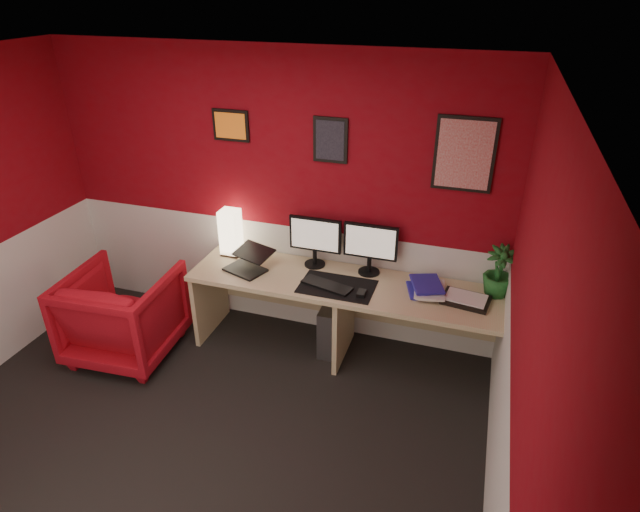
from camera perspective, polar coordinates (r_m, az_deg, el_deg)
The scene contains 24 objects.
ground at distance 4.04m, azimuth -14.35°, elevation -19.97°, with size 4.00×3.50×0.01m, color black.
ceiling at distance 2.80m, azimuth -20.55°, elevation 17.26°, with size 4.00×3.50×0.01m, color white.
wall_back at distance 4.61m, azimuth -5.06°, elevation 6.29°, with size 4.00×0.01×2.50m, color maroon.
wall_right at distance 2.78m, azimuth 20.70°, elevation -11.59°, with size 0.01×3.50×2.50m, color maroon.
wainscot_back at distance 4.93m, azimuth -4.72°, elevation -1.86°, with size 4.00×0.01×1.00m, color silver.
wainscot_right at distance 3.29m, azimuth 18.29°, elevation -21.79°, with size 0.01×3.50×1.00m, color silver.
desk at distance 4.52m, azimuth 2.61°, elevation -6.84°, with size 2.60×0.65×0.73m, color #CDB483.
shoji_lamp at distance 4.74m, azimuth -9.57°, elevation 2.40°, with size 0.16×0.16×0.40m, color #FFE5B2.
laptop at distance 4.48m, azimuth -8.13°, elevation -0.34°, with size 0.33×0.23×0.22m, color black.
monitor_left at distance 4.45m, azimuth -0.58°, elevation 2.32°, with size 0.45×0.06×0.58m, color black.
monitor_right at distance 4.34m, azimuth 5.43°, elevation 1.54°, with size 0.45×0.06×0.58m, color black.
desk_mat at distance 4.26m, azimuth 1.85°, elevation -3.29°, with size 0.60×0.38×0.01m, color black.
keyboard at distance 4.25m, azimuth 0.74°, elevation -3.15°, with size 0.42×0.14×0.02m, color black.
mouse at distance 4.15m, azimuth 4.48°, elevation -4.01°, with size 0.06×0.10×0.03m, color black.
book_bottom at distance 4.25m, azimuth 9.44°, elevation -3.69°, with size 0.19×0.26×0.02m, color #282198.
book_middle at distance 4.23m, azimuth 10.14°, elevation -3.43°, with size 0.23×0.32×0.02m, color silver.
book_top at distance 4.22m, azimuth 9.91°, elevation -3.08°, with size 0.23×0.30×0.03m, color #282198.
zen_tray at distance 4.22m, azimuth 15.41°, elevation -4.58°, with size 0.35×0.25×0.03m, color black.
potted_plant at distance 4.28m, azimuth 18.70°, elevation -1.60°, with size 0.23×0.23×0.41m, color #19591E.
pc_tower at distance 4.69m, azimuth 1.62°, elevation -7.45°, with size 0.20×0.45×0.45m, color #99999E.
armchair at distance 4.85m, azimuth -20.36°, elevation -5.82°, with size 0.83×0.86×0.78m, color #B50F1B.
art_left at distance 4.56m, azimuth -9.57°, elevation 13.69°, with size 0.32×0.02×0.26m, color orange.
art_center at distance 4.25m, azimuth 1.13°, elevation 12.36°, with size 0.28×0.02×0.36m, color black.
art_right at distance 4.10m, azimuth 15.27°, elevation 10.49°, with size 0.44×0.02×0.56m, color red.
Camera 1 is at (1.69, -2.19, 2.94)m, focal length 29.75 mm.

